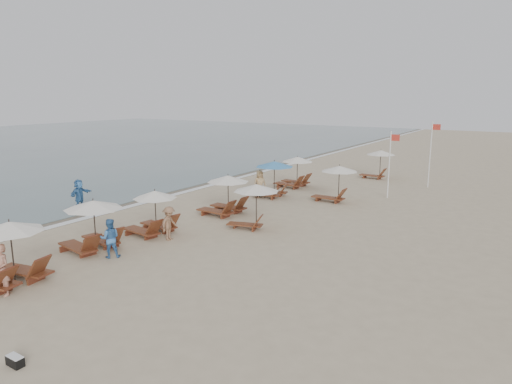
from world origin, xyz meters
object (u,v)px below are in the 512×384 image
Objects in this scene: lounger_station_3 at (224,196)px; beachgoer_far_b at (260,184)px; beachgoer_near at (2,270)px; flag_pole_near at (390,161)px; lounger_station_5 at (294,173)px; lounger_station_4 at (272,177)px; beachgoer_mid_b at (169,223)px; waterline_walker at (79,194)px; inland_station_0 at (252,199)px; inland_station_2 at (377,161)px; lounger_station_1 at (91,226)px; lounger_station_0 at (8,256)px; duffel_bag at (15,361)px; lounger_station_2 at (151,214)px; inland_station_1 at (334,180)px; beachgoer_mid_a at (110,238)px.

lounger_station_3 is 4.93m from beachgoer_far_b.
flag_pole_near reaches higher than beachgoer_near.
lounger_station_5 is at bearing 92.50° from lounger_station_3.
beachgoer_mid_b is at bearing -86.54° from lounger_station_4.
lounger_station_4 is 7.51m from flag_pole_near.
beachgoer_far_b is at bearing -0.80° from beachgoer_mid_b.
waterline_walker is at bearing 70.50° from beachgoer_mid_b.
inland_station_0 is 17.00m from inland_station_2.
flag_pole_near is (7.56, 16.86, 1.29)m from lounger_station_1.
inland_station_0 is 4.21m from beachgoer_mid_b.
lounger_station_4 is 1.49× the size of waterline_walker.
lounger_station_0 is 20.76m from lounger_station_5.
inland_station_0 is 10.73m from waterline_walker.
inland_station_0 is at bearing -72.92° from lounger_station_5.
duffel_bag is at bearing -50.59° from lounger_station_1.
lounger_station_3 is at bearing -77.08° from waterline_walker.
inland_station_0 is 1.46× the size of waterline_walker.
lounger_station_5 is (0.78, 16.83, -0.04)m from lounger_station_1.
lounger_station_2 is 0.99× the size of lounger_station_4.
inland_station_0 is at bearing -92.42° from inland_station_2.
lounger_station_1 is 1.08× the size of lounger_station_4.
beachgoer_mid_b is at bearing -112.26° from flag_pole_near.
lounger_station_1 is 5.94× the size of duffel_bag.
lounger_station_0 reaches higher than lounger_station_3.
beachgoer_far_b is at bearing -165.33° from inland_station_1.
lounger_station_5 is 24.01m from duffel_bag.
inland_station_2 reaches higher than lounger_station_1.
lounger_station_4 is at bearing 89.36° from beachgoer_near.
flag_pole_near is at bearing 54.59° from lounger_station_3.
inland_station_1 is 4.78m from beachgoer_far_b.
lounger_station_5 reaches higher than beachgoer_far_b.
inland_station_2 is at bearing 71.01° from lounger_station_4.
inland_station_0 is 1.64× the size of beachgoer_mid_b.
lounger_station_4 is at bearing -33.13° from beachgoer_far_b.
lounger_station_1 reaches higher than beachgoer_far_b.
lounger_station_4 is 1.68× the size of beachgoer_mid_b.
lounger_station_0 is at bearing -91.87° from lounger_station_4.
lounger_station_0 is 0.65× the size of flag_pole_near.
beachgoer_near is 4.34m from beachgoer_mid_a.
beachgoer_mid_b is at bearing -136.26° from beachgoer_far_b.
beachgoer_mid_a is at bearing -109.96° from flag_pole_near.
inland_station_1 reaches higher than beachgoer_mid_b.
waterline_walker is (-6.99, -8.33, 0.00)m from beachgoer_far_b.
lounger_station_5 is at bearing 101.34° from duffel_bag.
waterline_walker is 16.39m from duffel_bag.
lounger_station_4 is 0.97× the size of lounger_station_5.
lounger_station_0 is 16.68m from beachgoer_far_b.
inland_station_1 reaches higher than beachgoer_near.
lounger_station_4 is 3.98m from inland_station_1.
lounger_station_2 is 1.49× the size of beachgoer_near.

